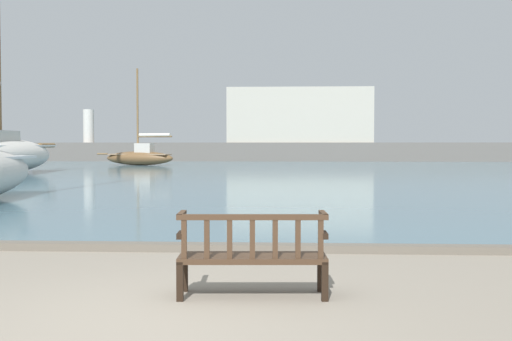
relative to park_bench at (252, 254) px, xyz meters
name	(u,v)px	position (x,y,z in m)	size (l,w,h in m)	color
ground_plane	(154,319)	(-0.88, -0.92, -0.47)	(160.00, 160.00, 0.00)	gray
harbor_water	(273,165)	(-0.88, 43.08, -0.43)	(100.00, 80.00, 0.08)	slate
quay_edge_kerb	(207,247)	(-0.88, 2.93, -0.41)	(40.00, 0.30, 0.12)	#675F54
park_bench	(252,254)	(0.00, 0.00, 0.00)	(1.63, 0.61, 0.92)	black
sailboat_mid_starboard	(140,156)	(-10.82, 40.66, 0.29)	(6.30, 2.76, 7.23)	brown
far_breakwater	(284,137)	(-0.16, 52.57, 1.85)	(45.18, 2.40, 6.88)	#66605B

